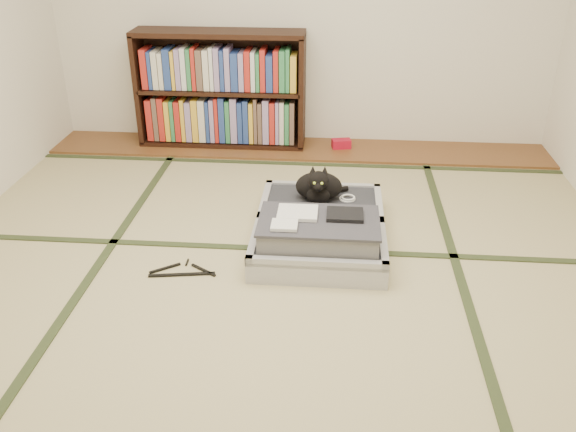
{
  "coord_description": "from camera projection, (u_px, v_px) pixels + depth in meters",
  "views": [
    {
      "loc": [
        0.3,
        -2.65,
        1.82
      ],
      "look_at": [
        0.05,
        0.35,
        0.25
      ],
      "focal_mm": 38.0,
      "sensor_mm": 36.0,
      "label": 1
    }
  ],
  "objects": [
    {
      "name": "hanger",
      "position": [
        183.0,
        272.0,
        3.34
      ],
      "size": [
        0.37,
        0.2,
        0.01
      ],
      "color": "black",
      "rests_on": "floor"
    },
    {
      "name": "red_item",
      "position": [
        341.0,
        144.0,
        4.95
      ],
      "size": [
        0.16,
        0.12,
        0.07
      ],
      "primitive_type": "cube",
      "rotation": [
        0.0,
        0.0,
        0.2
      ],
      "color": "#AA0D24",
      "rests_on": "wood_strip"
    },
    {
      "name": "cat",
      "position": [
        319.0,
        186.0,
        3.76
      ],
      "size": [
        0.33,
        0.34,
        0.27
      ],
      "color": "black",
      "rests_on": "suitcase"
    },
    {
      "name": "floor",
      "position": [
        273.0,
        288.0,
        3.21
      ],
      "size": [
        4.5,
        4.5,
        0.0
      ],
      "primitive_type": "plane",
      "color": "tan",
      "rests_on": "ground"
    },
    {
      "name": "cable_coil",
      "position": [
        348.0,
        198.0,
        3.82
      ],
      "size": [
        0.1,
        0.1,
        0.03
      ],
      "color": "white",
      "rests_on": "suitcase"
    },
    {
      "name": "tatami_borders",
      "position": [
        282.0,
        241.0,
        3.65
      ],
      "size": [
        4.0,
        4.5,
        0.01
      ],
      "color": "#2D381E",
      "rests_on": "ground"
    },
    {
      "name": "bookcase",
      "position": [
        221.0,
        92.0,
        4.88
      ],
      "size": [
        1.34,
        0.31,
        0.92
      ],
      "color": "black",
      "rests_on": "wood_strip"
    },
    {
      "name": "wood_strip",
      "position": [
        299.0,
        149.0,
        4.97
      ],
      "size": [
        4.0,
        0.5,
        0.02
      ],
      "primitive_type": "cube",
      "color": "brown",
      "rests_on": "ground"
    },
    {
      "name": "suitcase",
      "position": [
        320.0,
        229.0,
        3.57
      ],
      "size": [
        0.75,
        1.0,
        0.3
      ],
      "color": "#B1B1B6",
      "rests_on": "floor"
    }
  ]
}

